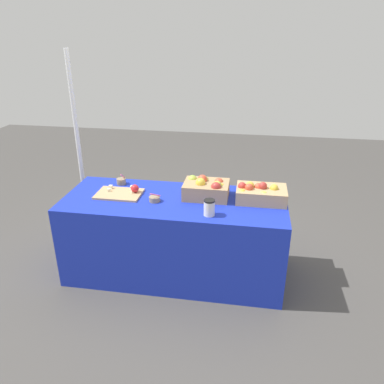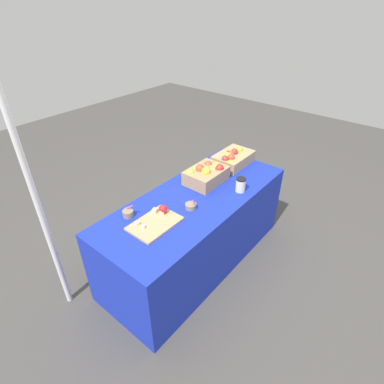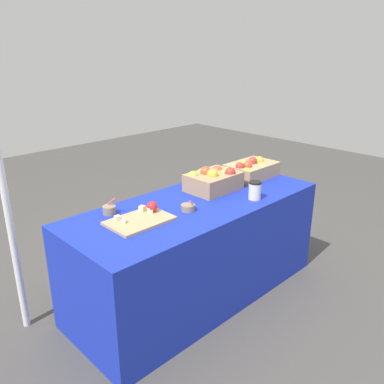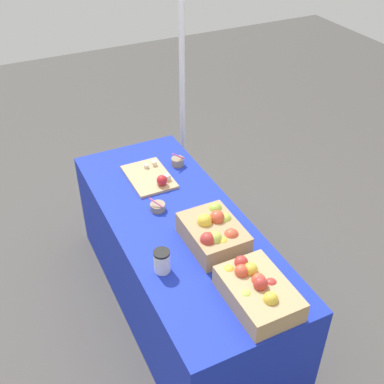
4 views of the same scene
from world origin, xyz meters
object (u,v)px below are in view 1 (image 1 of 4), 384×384
cutting_board_front (122,193)px  apple_crate_left (260,193)px  apple_crate_middle (207,188)px  tent_pole (79,150)px  sample_bowl_mid (155,199)px  sample_bowl_near (121,181)px  coffee_cup (209,208)px

cutting_board_front → apple_crate_left: bearing=3.3°
apple_crate_middle → tent_pole: (-1.35, 0.44, 0.14)m
apple_crate_left → tent_pole: size_ratio=0.22×
sample_bowl_mid → sample_bowl_near: bearing=141.7°
sample_bowl_mid → coffee_cup: (0.48, -0.18, 0.04)m
coffee_cup → cutting_board_front: bearing=161.8°
coffee_cup → apple_crate_left: bearing=40.5°
cutting_board_front → tent_pole: 0.82m
apple_crate_left → apple_crate_middle: apple_crate_middle is taller
apple_crate_left → cutting_board_front: (-1.19, -0.07, -0.05)m
apple_crate_left → sample_bowl_mid: (-0.87, -0.16, -0.05)m
coffee_cup → sample_bowl_near: bearing=150.9°
sample_bowl_mid → coffee_cup: size_ratio=0.75×
apple_crate_left → sample_bowl_near: apple_crate_left is taller
sample_bowl_mid → apple_crate_left: bearing=10.2°
apple_crate_middle → sample_bowl_mid: apple_crate_middle is taller
coffee_cup → tent_pole: tent_pole is taller
sample_bowl_mid → cutting_board_front: bearing=164.6°
coffee_cup → tent_pole: bearing=151.1°
sample_bowl_mid → tent_pole: bearing=147.0°
sample_bowl_near → coffee_cup: (0.88, -0.49, 0.04)m
apple_crate_left → sample_bowl_mid: bearing=-169.8°
apple_crate_left → tent_pole: (-1.80, 0.45, 0.15)m
cutting_board_front → sample_bowl_near: (-0.08, 0.23, 0.01)m
apple_crate_left → apple_crate_middle: (-0.45, 0.01, 0.01)m
apple_crate_middle → coffee_cup: bearing=-79.7°
apple_crate_middle → sample_bowl_near: size_ratio=3.28×
cutting_board_front → coffee_cup: (0.80, -0.26, 0.05)m
apple_crate_middle → tent_pole: 1.43m
apple_crate_left → cutting_board_front: bearing=-176.7°
coffee_cup → tent_pole: 1.62m
sample_bowl_near → coffee_cup: size_ratio=0.89×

